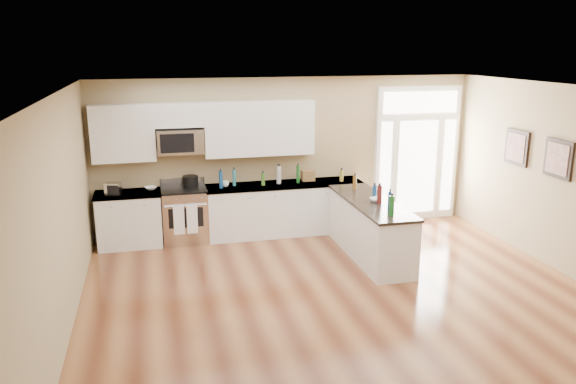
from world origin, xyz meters
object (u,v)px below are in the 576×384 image
(peninsula_cabinet, at_px, (370,231))
(toaster_oven, at_px, (113,189))
(kitchen_range, at_px, (185,215))
(stockpot, at_px, (190,181))

(peninsula_cabinet, relative_size, toaster_oven, 9.57)
(peninsula_cabinet, xyz_separation_m, kitchen_range, (-2.86, 1.45, 0.04))
(peninsula_cabinet, height_order, stockpot, stockpot)
(kitchen_range, distance_m, toaster_oven, 1.29)
(peninsula_cabinet, xyz_separation_m, toaster_oven, (-4.01, 1.36, 0.61))
(peninsula_cabinet, distance_m, toaster_oven, 4.28)
(stockpot, bearing_deg, kitchen_range, -137.36)
(peninsula_cabinet, height_order, kitchen_range, kitchen_range)
(kitchen_range, relative_size, stockpot, 4.01)
(peninsula_cabinet, bearing_deg, stockpot, 150.18)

